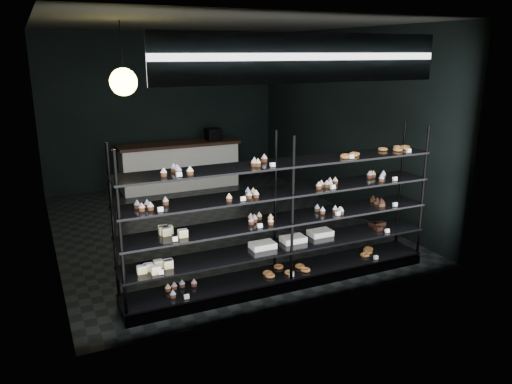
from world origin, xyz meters
The scene contains 5 objects.
room centered at (0.00, 0.00, 1.60)m, with size 5.01×6.01×3.20m.
display_shelf centered at (0.00, -2.45, 0.63)m, with size 4.00×0.50×1.91m.
signage centered at (0.00, -2.93, 2.75)m, with size 3.30×0.05×0.50m.
pendant_lamp centered at (-1.52, -1.07, 2.45)m, with size 0.34×0.34×0.90m.
service_counter centered at (0.18, 2.50, 0.50)m, with size 2.53×0.65×1.23m.
Camera 1 is at (-2.69, -7.50, 2.82)m, focal length 35.00 mm.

